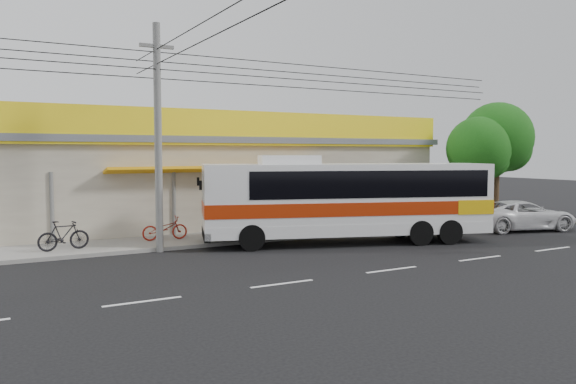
% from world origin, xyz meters
% --- Properties ---
extents(ground, '(120.00, 120.00, 0.00)m').
position_xyz_m(ground, '(0.00, 0.00, 0.00)').
color(ground, black).
rests_on(ground, ground).
extents(sidewalk, '(30.00, 3.20, 0.15)m').
position_xyz_m(sidewalk, '(0.00, 6.00, 0.07)').
color(sidewalk, gray).
rests_on(sidewalk, ground).
extents(lane_markings, '(50.00, 0.12, 0.01)m').
position_xyz_m(lane_markings, '(0.00, -2.50, 0.00)').
color(lane_markings, silver).
rests_on(lane_markings, ground).
extents(storefront_building, '(22.60, 9.20, 5.70)m').
position_xyz_m(storefront_building, '(-0.01, 11.54, 2.30)').
color(storefront_building, '#A09581').
rests_on(storefront_building, ground).
extents(coach_bus, '(12.04, 6.04, 3.65)m').
position_xyz_m(coach_bus, '(1.99, 2.54, 1.95)').
color(coach_bus, silver).
rests_on(coach_bus, ground).
extents(motorbike_red, '(1.89, 0.75, 0.98)m').
position_xyz_m(motorbike_red, '(-4.84, 6.17, 0.64)').
color(motorbike_red, maroon).
rests_on(motorbike_red, sidewalk).
extents(motorbike_dark, '(1.89, 0.73, 1.10)m').
position_xyz_m(motorbike_dark, '(-8.84, 5.56, 0.70)').
color(motorbike_dark, black).
rests_on(motorbike_dark, sidewalk).
extents(white_car, '(5.61, 3.68, 1.44)m').
position_xyz_m(white_car, '(11.50, 1.72, 0.72)').
color(white_car, silver).
rests_on(white_car, ground).
extents(utility_pole, '(34.00, 14.00, 8.54)m').
position_xyz_m(utility_pole, '(-5.59, 4.34, 7.04)').
color(utility_pole, '#5C5C5A').
rests_on(utility_pole, ground).
extents(tree_near, '(3.45, 3.45, 5.72)m').
position_xyz_m(tree_near, '(12.44, 5.21, 3.87)').
color(tree_near, black).
rests_on(tree_near, ground).
extents(tree_far, '(3.96, 3.96, 6.57)m').
position_xyz_m(tree_far, '(14.03, 5.34, 4.44)').
color(tree_far, black).
rests_on(tree_far, ground).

